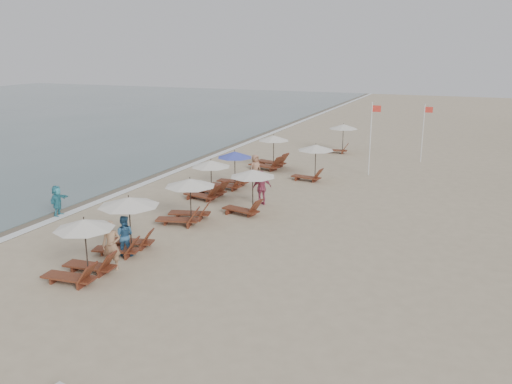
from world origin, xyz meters
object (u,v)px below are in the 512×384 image
at_px(inland_station_2, 341,134).
at_px(waterline_walker, 57,201).
at_px(lounger_station_2, 186,200).
at_px(lounger_station_1, 126,222).
at_px(beachgoer_mid_a, 124,236).
at_px(beachgoer_far_b, 255,168).
at_px(beachgoer_near, 111,246).
at_px(inland_station_0, 248,186).
at_px(inland_station_1, 312,157).
at_px(lounger_station_4, 231,170).
at_px(flag_pole_near, 371,135).
at_px(lounger_station_3, 207,179).
at_px(lounger_station_0, 81,250).
at_px(lounger_station_5, 269,154).
at_px(beachgoer_far_a, 262,188).

relative_size(inland_station_2, waterline_walker, 1.67).
bearing_deg(lounger_station_2, lounger_station_1, -93.90).
distance_m(lounger_station_1, beachgoer_mid_a, 0.58).
xyz_separation_m(inland_station_2, beachgoer_far_b, (-2.60, -10.90, -0.67)).
xyz_separation_m(beachgoer_near, beachgoer_mid_a, (-0.43, 1.33, -0.12)).
xyz_separation_m(inland_station_0, inland_station_1, (0.87, 7.85, 0.04)).
relative_size(lounger_station_1, inland_station_0, 0.97).
bearing_deg(beachgoer_far_b, lounger_station_2, -154.50).
relative_size(lounger_station_1, lounger_station_4, 1.07).
distance_m(beachgoer_mid_a, beachgoer_far_b, 13.26).
height_order(lounger_station_4, flag_pole_near, flag_pole_near).
distance_m(inland_station_2, flag_pole_near, 7.65).
bearing_deg(lounger_station_2, beachgoer_near, -87.60).
bearing_deg(waterline_walker, lounger_station_3, -54.48).
height_order(inland_station_0, waterline_walker, inland_station_0).
bearing_deg(flag_pole_near, inland_station_0, -109.80).
bearing_deg(lounger_station_1, lounger_station_2, 86.10).
xyz_separation_m(lounger_station_3, flag_pole_near, (7.05, 8.76, 1.55)).
bearing_deg(lounger_station_0, inland_station_1, 79.37).
relative_size(lounger_station_5, beachgoer_near, 1.46).
xyz_separation_m(lounger_station_3, inland_station_2, (3.50, 15.44, 0.46)).
bearing_deg(beachgoer_mid_a, beachgoer_far_b, -112.92).
height_order(lounger_station_1, lounger_station_4, lounger_station_1).
relative_size(lounger_station_3, waterline_walker, 1.67).
bearing_deg(lounger_station_5, lounger_station_1, -88.72).
distance_m(lounger_station_3, inland_station_2, 15.84).
relative_size(lounger_station_0, inland_station_2, 0.99).
bearing_deg(lounger_station_0, lounger_station_2, 88.38).
distance_m(lounger_station_4, beachgoer_near, 12.55).
height_order(lounger_station_5, beachgoer_mid_a, lounger_station_5).
distance_m(beachgoer_far_a, flag_pole_near, 9.84).
bearing_deg(lounger_station_2, beachgoer_far_b, 91.12).
bearing_deg(lounger_station_5, lounger_station_0, -88.63).
bearing_deg(lounger_station_5, inland_station_1, -31.32).
relative_size(lounger_station_3, beachgoer_mid_a, 1.56).
relative_size(waterline_walker, flag_pole_near, 0.33).
bearing_deg(inland_station_0, inland_station_1, 83.70).
bearing_deg(lounger_station_5, beachgoer_far_b, -82.35).
height_order(lounger_station_0, lounger_station_3, lounger_station_0).
bearing_deg(lounger_station_4, beachgoer_near, -85.21).
relative_size(lounger_station_0, flag_pole_near, 0.54).
bearing_deg(beachgoer_far_a, beachgoer_mid_a, 28.75).
distance_m(inland_station_0, beachgoer_near, 8.38).
distance_m(lounger_station_4, inland_station_0, 5.28).
relative_size(inland_station_0, beachgoer_far_a, 1.46).
height_order(lounger_station_1, beachgoer_far_b, lounger_station_1).
distance_m(inland_station_1, beachgoer_far_b, 3.54).
bearing_deg(lounger_station_0, waterline_walker, 137.98).
bearing_deg(lounger_station_1, lounger_station_3, 95.34).
bearing_deg(lounger_station_4, beachgoer_far_a, -41.40).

